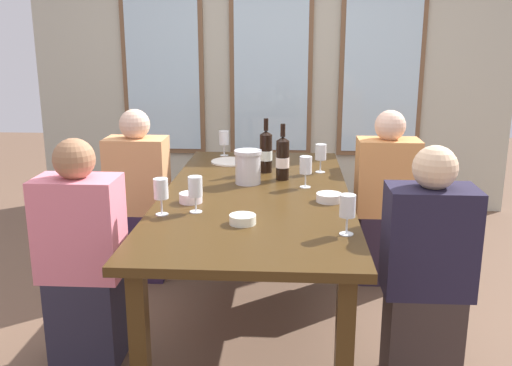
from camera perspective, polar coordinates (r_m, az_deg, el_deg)
ground_plane at (r=3.32m, az=0.00°, el=-13.28°), size 12.00×12.00×0.00m
back_wall_with_windows at (r=5.08m, az=1.54°, el=13.46°), size 4.19×0.10×2.90m
dining_table at (r=3.07m, az=0.00°, el=-2.20°), size 0.99×2.10×0.74m
white_plate_0 at (r=3.75m, az=-2.48°, el=2.15°), size 0.27×0.27×0.01m
metal_pitcher at (r=3.20m, az=-0.81°, el=1.64°), size 0.16×0.16×0.19m
wine_bottle_0 at (r=3.46m, az=1.00°, el=3.17°), size 0.08×0.08×0.33m
wine_bottle_1 at (r=3.28m, az=2.67°, el=2.49°), size 0.08×0.08×0.33m
tasting_bowl_0 at (r=2.54m, az=-1.35°, el=-3.65°), size 0.12×0.12×0.04m
tasting_bowl_1 at (r=2.87m, az=-6.54°, el=-1.47°), size 0.12×0.12×0.05m
tasting_bowl_2 at (r=2.89m, az=7.32°, el=-1.45°), size 0.13×0.13×0.04m
wine_glass_0 at (r=3.48m, az=6.49°, el=2.95°), size 0.07×0.07×0.17m
wine_glass_1 at (r=2.67m, az=-9.48°, el=-0.74°), size 0.07×0.07×0.17m
wine_glass_2 at (r=3.94m, az=-3.23°, el=4.48°), size 0.07×0.07×0.17m
wine_glass_3 at (r=2.69m, az=-6.09°, el=-0.53°), size 0.07×0.07×0.17m
wine_glass_4 at (r=2.41m, az=9.13°, el=-2.48°), size 0.07×0.07×0.17m
wine_glass_5 at (r=3.12m, az=4.99°, el=1.64°), size 0.07×0.07×0.17m
seated_person_0 at (r=2.82m, az=-16.96°, el=-7.45°), size 0.38×0.24×1.11m
seated_person_1 at (r=2.65m, az=16.66°, el=-8.86°), size 0.38×0.24×1.11m
seated_person_2 at (r=3.73m, az=-11.65°, el=-1.67°), size 0.38×0.24×1.11m
seated_person_3 at (r=3.70m, az=12.83°, el=-1.88°), size 0.38×0.24×1.11m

